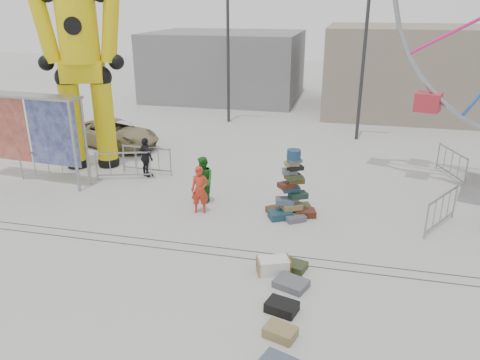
% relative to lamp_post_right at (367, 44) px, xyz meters
% --- Properties ---
extents(ground, '(90.00, 90.00, 0.00)m').
position_rel_lamp_post_right_xyz_m(ground, '(-3.09, -13.00, -4.48)').
color(ground, '#9E9E99').
rests_on(ground, ground).
extents(track_line_near, '(40.00, 0.04, 0.01)m').
position_rel_lamp_post_right_xyz_m(track_line_near, '(-3.09, -12.40, -4.48)').
color(track_line_near, '#47443F').
rests_on(track_line_near, ground).
extents(track_line_far, '(40.00, 0.04, 0.01)m').
position_rel_lamp_post_right_xyz_m(track_line_far, '(-3.09, -12.00, -4.48)').
color(track_line_far, '#47443F').
rests_on(track_line_far, ground).
extents(building_right, '(12.00, 8.00, 5.00)m').
position_rel_lamp_post_right_xyz_m(building_right, '(3.91, 7.00, -1.98)').
color(building_right, gray).
rests_on(building_right, ground).
extents(building_left, '(10.00, 8.00, 4.40)m').
position_rel_lamp_post_right_xyz_m(building_left, '(-9.09, 9.00, -2.28)').
color(building_left, gray).
rests_on(building_left, ground).
extents(lamp_post_right, '(1.41, 0.25, 8.00)m').
position_rel_lamp_post_right_xyz_m(lamp_post_right, '(0.00, 0.00, 0.00)').
color(lamp_post_right, '#2D2D30').
rests_on(lamp_post_right, ground).
extents(lamp_post_left, '(1.41, 0.25, 8.00)m').
position_rel_lamp_post_right_xyz_m(lamp_post_left, '(-7.00, 2.00, 0.00)').
color(lamp_post_left, '#2D2D30').
rests_on(lamp_post_left, ground).
extents(suitcase_tower, '(1.66, 1.46, 2.17)m').
position_rel_lamp_post_right_xyz_m(suitcase_tower, '(-2.08, -9.45, -3.88)').
color(suitcase_tower, '#1A3F4F').
rests_on(suitcase_tower, ground).
extents(crash_test_dummy, '(3.29, 1.65, 8.36)m').
position_rel_lamp_post_right_xyz_m(crash_test_dummy, '(-10.56, -6.65, -0.08)').
color(crash_test_dummy, black).
rests_on(crash_test_dummy, ground).
extents(banner_scaffold, '(4.58, 1.13, 3.28)m').
position_rel_lamp_post_right_xyz_m(banner_scaffold, '(-11.79, -8.69, -2.02)').
color(banner_scaffold, gray).
rests_on(banner_scaffold, ground).
extents(steamer_trunk, '(0.92, 0.72, 0.38)m').
position_rel_lamp_post_right_xyz_m(steamer_trunk, '(-2.07, -12.88, -4.29)').
color(steamer_trunk, silver).
rests_on(steamer_trunk, ground).
extents(row_case_0, '(0.89, 0.67, 0.19)m').
position_rel_lamp_post_right_xyz_m(row_case_0, '(-1.67, -12.60, -4.39)').
color(row_case_0, '#333F1F').
rests_on(row_case_0, ground).
extents(row_case_1, '(0.91, 0.80, 0.18)m').
position_rel_lamp_post_right_xyz_m(row_case_1, '(-1.55, -13.42, -4.39)').
color(row_case_1, '#5C5D64').
rests_on(row_case_1, ground).
extents(row_case_2, '(0.78, 0.64, 0.23)m').
position_rel_lamp_post_right_xyz_m(row_case_2, '(-1.63, -14.40, -4.37)').
color(row_case_2, black).
rests_on(row_case_2, ground).
extents(row_case_3, '(0.74, 0.61, 0.22)m').
position_rel_lamp_post_right_xyz_m(row_case_3, '(-1.53, -15.22, -4.37)').
color(row_case_3, olive).
rests_on(row_case_3, ground).
extents(barricade_dummy_a, '(1.94, 0.70, 1.10)m').
position_rel_lamp_post_right_xyz_m(barricade_dummy_a, '(-11.44, -8.33, -3.93)').
color(barricade_dummy_a, gray).
rests_on(barricade_dummy_a, ground).
extents(barricade_dummy_b, '(1.94, 0.68, 1.10)m').
position_rel_lamp_post_right_xyz_m(barricade_dummy_b, '(-8.65, -7.73, -3.93)').
color(barricade_dummy_b, gray).
rests_on(barricade_dummy_b, ground).
extents(barricade_dummy_c, '(2.00, 0.20, 1.10)m').
position_rel_lamp_post_right_xyz_m(barricade_dummy_c, '(-8.06, -6.92, -3.93)').
color(barricade_dummy_c, gray).
rests_on(barricade_dummy_c, ground).
extents(barricade_wheel_front, '(1.13, 1.76, 1.10)m').
position_rel_lamp_post_right_xyz_m(barricade_wheel_front, '(2.35, -9.31, -3.93)').
color(barricade_wheel_front, gray).
rests_on(barricade_wheel_front, ground).
extents(barricade_wheel_back, '(0.76, 1.92, 1.10)m').
position_rel_lamp_post_right_xyz_m(barricade_wheel_back, '(3.40, -4.69, -3.93)').
color(barricade_wheel_back, gray).
rests_on(barricade_wheel_back, ground).
extents(pedestrian_red, '(0.63, 0.48, 1.54)m').
position_rel_lamp_post_right_xyz_m(pedestrian_red, '(-4.92, -9.90, -3.71)').
color(pedestrian_red, red).
rests_on(pedestrian_red, ground).
extents(pedestrian_green, '(0.96, 0.95, 1.57)m').
position_rel_lamp_post_right_xyz_m(pedestrian_green, '(-5.07, -9.08, -3.70)').
color(pedestrian_green, '#1B6C1E').
rests_on(pedestrian_green, ground).
extents(pedestrian_black, '(0.95, 0.83, 1.54)m').
position_rel_lamp_post_right_xyz_m(pedestrian_black, '(-7.93, -7.25, -3.71)').
color(pedestrian_black, black).
rests_on(pedestrian_black, ground).
extents(parked_suv, '(4.90, 3.41, 1.24)m').
position_rel_lamp_post_right_xyz_m(parked_suv, '(-11.05, -3.86, -3.86)').
color(parked_suv, '#93885E').
rests_on(parked_suv, ground).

